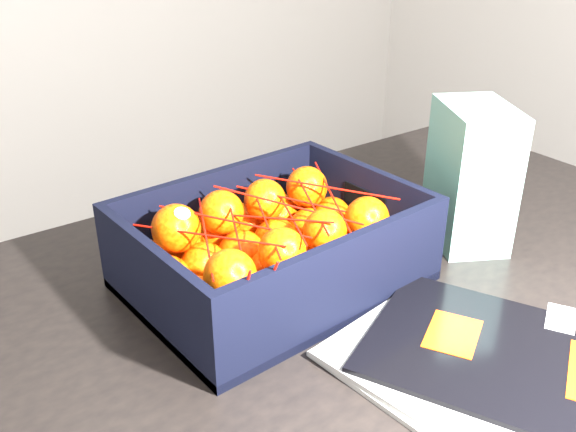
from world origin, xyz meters
TOP-DOWN VIEW (x-y plane):
  - table at (-0.21, -0.00)m, footprint 1.25×0.88m
  - magazine_stack at (-0.24, -0.20)m, footprint 0.31×0.34m
  - produce_crate at (-0.30, 0.08)m, footprint 0.35×0.27m
  - clementine_heap at (-0.30, 0.08)m, footprint 0.33×0.25m
  - mesh_net at (-0.31, 0.07)m, footprint 0.29×0.24m
  - retail_carton at (-0.00, 0.00)m, footprint 0.15×0.16m

SIDE VIEW (x-z plane):
  - table at x=-0.21m, z-range 0.28..1.03m
  - magazine_stack at x=-0.24m, z-range 0.75..0.77m
  - produce_crate at x=-0.30m, z-range 0.73..0.85m
  - clementine_heap at x=-0.30m, z-range 0.75..0.86m
  - retail_carton at x=0.00m, z-range 0.75..0.95m
  - mesh_net at x=-0.31m, z-range 0.81..0.89m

